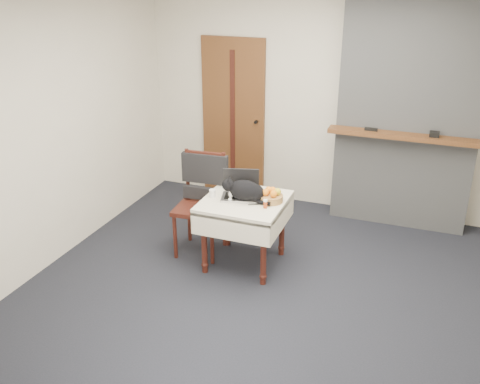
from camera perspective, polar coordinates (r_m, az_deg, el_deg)
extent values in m
plane|color=black|center=(5.12, 3.86, -9.93)|extent=(4.50, 4.50, 0.00)
cube|color=beige|center=(6.42, 9.52, 9.39)|extent=(4.50, 0.02, 2.60)
cube|color=beige|center=(5.58, -18.56, 6.44)|extent=(0.02, 4.00, 2.60)
cube|color=brown|center=(6.79, -0.71, 7.85)|extent=(0.82, 0.05, 2.00)
cube|color=#3D1710|center=(6.77, -0.81, 7.79)|extent=(0.06, 0.01, 1.70)
cylinder|color=black|center=(6.65, 1.73, 7.50)|extent=(0.04, 0.06, 0.04)
cube|color=gray|center=(6.17, 17.50, 8.08)|extent=(1.50, 0.30, 2.60)
cube|color=brown|center=(5.99, 17.10, 5.70)|extent=(1.62, 0.18, 0.05)
cube|color=black|center=(6.00, 13.81, 6.51)|extent=(0.14, 0.04, 0.03)
cube|color=black|center=(5.96, 20.03, 5.81)|extent=(0.10, 0.07, 0.06)
cylinder|color=#3D1710|center=(5.17, -3.84, -5.47)|extent=(0.06, 0.06, 0.64)
sphere|color=#3D1710|center=(5.29, -3.77, -7.75)|extent=(0.07, 0.07, 0.07)
cylinder|color=#3D1710|center=(4.98, 2.51, -6.64)|extent=(0.06, 0.06, 0.64)
sphere|color=#3D1710|center=(5.10, 2.47, -8.98)|extent=(0.07, 0.07, 0.07)
cylinder|color=#3D1710|center=(5.66, -1.34, -2.76)|extent=(0.06, 0.06, 0.64)
sphere|color=#3D1710|center=(5.77, -1.32, -4.90)|extent=(0.07, 0.07, 0.07)
cylinder|color=#3D1710|center=(5.48, 4.50, -3.72)|extent=(0.06, 0.06, 0.64)
sphere|color=#3D1710|center=(5.59, 4.42, -5.91)|extent=(0.07, 0.07, 0.07)
cube|color=beige|center=(5.16, 0.47, -1.13)|extent=(0.78, 0.78, 0.06)
cube|color=beige|center=(4.88, -1.11, -4.04)|extent=(0.78, 0.01, 0.22)
cube|color=beige|center=(5.53, 1.85, -0.64)|extent=(0.78, 0.01, 0.22)
cube|color=beige|center=(5.34, -3.42, -1.61)|extent=(0.01, 0.78, 0.22)
cube|color=beige|center=(5.10, 4.53, -2.88)|extent=(0.01, 0.78, 0.22)
cube|color=#B7B7BC|center=(5.17, -0.02, -0.58)|extent=(0.40, 0.33, 0.02)
cube|color=black|center=(5.16, -0.02, -0.45)|extent=(0.33, 0.24, 0.00)
cube|color=black|center=(5.25, 0.13, 1.36)|extent=(0.35, 0.15, 0.24)
cube|color=#A9D0F7|center=(5.25, 0.13, 1.36)|extent=(0.32, 0.14, 0.22)
ellipsoid|color=black|center=(5.08, 0.54, 0.14)|extent=(0.36, 0.25, 0.21)
ellipsoid|color=black|center=(5.08, 1.65, -0.13)|extent=(0.20, 0.22, 0.17)
sphere|color=black|center=(5.09, -1.28, 0.75)|extent=(0.14, 0.14, 0.12)
ellipsoid|color=white|center=(5.10, -1.71, 0.47)|extent=(0.06, 0.07, 0.06)
ellipsoid|color=white|center=(5.12, -0.94, -0.19)|extent=(0.06, 0.08, 0.08)
cone|color=black|center=(5.03, -1.24, 1.22)|extent=(0.05, 0.05, 0.05)
cone|color=black|center=(5.09, -1.11, 1.51)|extent=(0.05, 0.05, 0.05)
cylinder|color=black|center=(5.03, 2.33, -1.10)|extent=(0.18, 0.06, 0.04)
sphere|color=white|center=(5.10, -1.06, -0.82)|extent=(0.04, 0.04, 0.04)
sphere|color=white|center=(5.17, -0.92, -0.47)|extent=(0.04, 0.04, 0.04)
cylinder|color=white|center=(5.20, -2.95, -0.13)|extent=(0.07, 0.07, 0.07)
cylinder|color=#9C3713|center=(4.96, 2.72, -1.36)|extent=(0.04, 0.04, 0.07)
cylinder|color=white|center=(4.95, 2.72, -0.92)|extent=(0.04, 0.04, 0.02)
cylinder|color=#AE8C46|center=(5.11, 3.32, -0.67)|extent=(0.23, 0.23, 0.06)
sphere|color=orange|center=(5.07, 2.74, -0.04)|extent=(0.07, 0.07, 0.07)
sphere|color=orange|center=(5.04, 3.61, -0.21)|extent=(0.07, 0.07, 0.07)
sphere|color=orange|center=(5.12, 3.49, 0.19)|extent=(0.07, 0.07, 0.07)
sphere|color=yellow|center=(5.09, 4.02, 0.03)|extent=(0.07, 0.07, 0.07)
sphere|color=orange|center=(5.12, 3.06, 0.21)|extent=(0.07, 0.07, 0.07)
cube|color=black|center=(5.10, 2.37, -1.04)|extent=(0.14, 0.04, 0.01)
cube|color=#3D1710|center=(5.46, -4.34, -1.74)|extent=(0.50, 0.50, 0.04)
cylinder|color=#3D1710|center=(5.48, -6.95, -4.68)|extent=(0.04, 0.04, 0.50)
cylinder|color=#3D1710|center=(5.35, -3.00, -5.28)|extent=(0.04, 0.04, 0.50)
cylinder|color=#3D1710|center=(5.80, -5.42, -2.94)|extent=(0.04, 0.04, 0.50)
cylinder|color=#3D1710|center=(5.68, -1.68, -3.45)|extent=(0.04, 0.04, 0.50)
cylinder|color=#3D1710|center=(5.59, -5.62, 1.90)|extent=(0.04, 0.04, 0.55)
cylinder|color=#3D1710|center=(5.47, -1.74, 1.48)|extent=(0.04, 0.04, 0.55)
cube|color=#3D1710|center=(5.49, -3.73, 2.77)|extent=(0.40, 0.06, 0.31)
cube|color=black|center=(5.49, -3.77, 2.51)|extent=(0.49, 0.10, 0.31)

